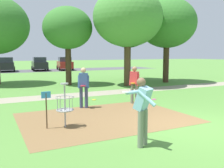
{
  "coord_description": "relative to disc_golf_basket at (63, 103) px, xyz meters",
  "views": [
    {
      "loc": [
        -5.72,
        -5.59,
        2.28
      ],
      "look_at": [
        -1.01,
        3.75,
        1.0
      ],
      "focal_mm": 39.62,
      "sensor_mm": 36.0,
      "label": 1
    }
  ],
  "objects": [
    {
      "name": "frisbee_mid_grass",
      "position": [
        1.82,
        -1.78,
        -0.74
      ],
      "size": [
        0.21,
        0.21,
        0.02
      ],
      "primitive_type": "cylinder",
      "color": "gold",
      "rests_on": "ground"
    },
    {
      "name": "dirt_tee_pad",
      "position": [
        1.68,
        0.46,
        -0.75
      ],
      "size": [
        5.88,
        4.27,
        0.01
      ],
      "primitive_type": "cube",
      "color": "brown",
      "rests_on": "ground"
    },
    {
      "name": "parked_car_leftmost",
      "position": [
        0.18,
        27.26,
        0.17
      ],
      "size": [
        2.28,
        4.36,
        1.84
      ],
      "color": "black",
      "rests_on": "ground"
    },
    {
      "name": "frisbee_near_basket",
      "position": [
        5.37,
        2.58,
        -0.74
      ],
      "size": [
        0.22,
        0.22,
        0.02
      ],
      "primitive_type": "cylinder",
      "color": "#E53D99",
      "rests_on": "ground"
    },
    {
      "name": "parked_car_center_right",
      "position": [
        7.72,
        26.77,
        0.17
      ],
      "size": [
        2.4,
        4.41,
        1.84
      ],
      "color": "maroon",
      "rests_on": "ground"
    },
    {
      "name": "frisbee_by_tee",
      "position": [
        2.63,
        3.82,
        -0.74
      ],
      "size": [
        0.2,
        0.2,
        0.02
      ],
      "primitive_type": "cylinder",
      "color": "gold",
      "rests_on": "ground"
    },
    {
      "name": "player_foreground_watching",
      "position": [
        3.93,
        2.16,
        0.21
      ],
      "size": [
        0.45,
        0.48,
        1.71
      ],
      "color": "slate",
      "rests_on": "ground"
    },
    {
      "name": "tree_far_left",
      "position": [
        8.87,
        11.15,
        3.57
      ],
      "size": [
        3.69,
        3.69,
        5.93
      ],
      "color": "#422D1E",
      "rests_on": "ground"
    },
    {
      "name": "player_throwing",
      "position": [
        1.54,
        2.33,
        0.21
      ],
      "size": [
        0.49,
        0.45,
        1.71
      ],
      "color": "#384260",
      "rests_on": "ground"
    },
    {
      "name": "gravel_path",
      "position": [
        3.7,
        5.63,
        -0.75
      ],
      "size": [
        40.0,
        1.59,
        0.0
      ],
      "primitive_type": "cube",
      "color": "gray",
      "rests_on": "ground"
    },
    {
      "name": "ground_plane",
      "position": [
        3.7,
        -1.79,
        -0.75
      ],
      "size": [
        160.0,
        160.0,
        0.0
      ],
      "primitive_type": "plane",
      "color": "#518438"
    },
    {
      "name": "tree_far_center",
      "position": [
        3.28,
        10.24,
        3.34
      ],
      "size": [
        3.57,
        3.57,
        5.65
      ],
      "color": "#422D1E",
      "rests_on": "ground"
    },
    {
      "name": "parked_car_center_left",
      "position": [
        4.31,
        27.08,
        0.17
      ],
      "size": [
        2.23,
        4.33,
        1.84
      ],
      "color": "black",
      "rests_on": "ground"
    },
    {
      "name": "player_waiting_left",
      "position": [
        1.31,
        -2.43,
        0.23
      ],
      "size": [
        0.5,
        1.17,
        1.71
      ],
      "color": "slate",
      "rests_on": "ground"
    },
    {
      "name": "disc_golf_basket",
      "position": [
        0.0,
        0.0,
        0.0
      ],
      "size": [
        0.98,
        0.58,
        1.39
      ],
      "color": "#9E9EA3",
      "rests_on": "ground"
    },
    {
      "name": "tree_near_right",
      "position": [
        10.74,
        8.34,
        3.9
      ],
      "size": [
        4.56,
        4.56,
        6.62
      ],
      "color": "#422D1E",
      "rests_on": "ground"
    },
    {
      "name": "parking_lot_strip",
      "position": [
        3.7,
        27.24,
        -0.75
      ],
      "size": [
        36.0,
        6.0,
        0.01
      ],
      "primitive_type": "cube",
      "color": "#4C4C51",
      "rests_on": "ground"
    },
    {
      "name": "tree_mid_right",
      "position": [
        6.87,
        7.84,
        4.04
      ],
      "size": [
        4.86,
        4.86,
        6.88
      ],
      "color": "#4C3823",
      "rests_on": "ground"
    }
  ]
}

